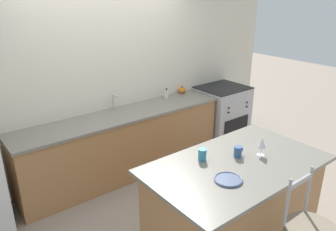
{
  "coord_description": "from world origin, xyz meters",
  "views": [
    {
      "loc": [
        -2.0,
        -3.21,
        2.44
      ],
      "look_at": [
        0.05,
        -0.57,
        1.14
      ],
      "focal_mm": 35.0,
      "sensor_mm": 36.0,
      "label": 1
    }
  ],
  "objects_px": {
    "oven_range": "(221,114)",
    "soap_bottle": "(167,94)",
    "coffee_mug": "(238,151)",
    "wine_glass": "(262,143)",
    "tumbler_cup": "(202,155)",
    "pumpkin_decoration": "(182,90)",
    "dinner_plate": "(228,179)"
  },
  "relations": [
    {
      "from": "pumpkin_decoration",
      "to": "soap_bottle",
      "type": "bearing_deg",
      "value": -170.03
    },
    {
      "from": "oven_range",
      "to": "dinner_plate",
      "type": "height_order",
      "value": "dinner_plate"
    },
    {
      "from": "coffee_mug",
      "to": "soap_bottle",
      "type": "distance_m",
      "value": 2.04
    },
    {
      "from": "oven_range",
      "to": "soap_bottle",
      "type": "distance_m",
      "value": 1.14
    },
    {
      "from": "dinner_plate",
      "to": "tumbler_cup",
      "type": "distance_m",
      "value": 0.4
    },
    {
      "from": "coffee_mug",
      "to": "soap_bottle",
      "type": "relative_size",
      "value": 0.7
    },
    {
      "from": "tumbler_cup",
      "to": "wine_glass",
      "type": "bearing_deg",
      "value": -28.23
    },
    {
      "from": "oven_range",
      "to": "tumbler_cup",
      "type": "bearing_deg",
      "value": -141.1
    },
    {
      "from": "wine_glass",
      "to": "tumbler_cup",
      "type": "relative_size",
      "value": 1.6
    },
    {
      "from": "wine_glass",
      "to": "dinner_plate",
      "type": "bearing_deg",
      "value": -168.83
    },
    {
      "from": "coffee_mug",
      "to": "tumbler_cup",
      "type": "relative_size",
      "value": 0.98
    },
    {
      "from": "wine_glass",
      "to": "coffee_mug",
      "type": "bearing_deg",
      "value": 148.3
    },
    {
      "from": "tumbler_cup",
      "to": "oven_range",
      "type": "bearing_deg",
      "value": 38.9
    },
    {
      "from": "soap_bottle",
      "to": "pumpkin_decoration",
      "type": "bearing_deg",
      "value": 9.97
    },
    {
      "from": "wine_glass",
      "to": "coffee_mug",
      "type": "xyz_separation_m",
      "value": [
        -0.19,
        0.12,
        -0.08
      ]
    },
    {
      "from": "coffee_mug",
      "to": "tumbler_cup",
      "type": "xyz_separation_m",
      "value": [
        -0.32,
        0.16,
        0.0
      ]
    },
    {
      "from": "dinner_plate",
      "to": "pumpkin_decoration",
      "type": "xyz_separation_m",
      "value": [
        1.38,
        2.23,
        -0.01
      ]
    },
    {
      "from": "oven_range",
      "to": "wine_glass",
      "type": "xyz_separation_m",
      "value": [
        -1.45,
        -1.86,
        0.6
      ]
    },
    {
      "from": "soap_bottle",
      "to": "coffee_mug",
      "type": "bearing_deg",
      "value": -108.09
    },
    {
      "from": "oven_range",
      "to": "coffee_mug",
      "type": "bearing_deg",
      "value": -133.39
    },
    {
      "from": "wine_glass",
      "to": "coffee_mug",
      "type": "relative_size",
      "value": 1.64
    },
    {
      "from": "oven_range",
      "to": "pumpkin_decoration",
      "type": "relative_size",
      "value": 7.87
    },
    {
      "from": "wine_glass",
      "to": "oven_range",
      "type": "bearing_deg",
      "value": 52.02
    },
    {
      "from": "dinner_plate",
      "to": "soap_bottle",
      "type": "xyz_separation_m",
      "value": [
        1.02,
        2.17,
        0.01
      ]
    },
    {
      "from": "oven_range",
      "to": "soap_bottle",
      "type": "bearing_deg",
      "value": 169.18
    },
    {
      "from": "pumpkin_decoration",
      "to": "wine_glass",
      "type": "bearing_deg",
      "value": -110.68
    },
    {
      "from": "coffee_mug",
      "to": "pumpkin_decoration",
      "type": "height_order",
      "value": "coffee_mug"
    },
    {
      "from": "tumbler_cup",
      "to": "soap_bottle",
      "type": "height_order",
      "value": "same"
    },
    {
      "from": "wine_glass",
      "to": "tumbler_cup",
      "type": "bearing_deg",
      "value": 151.77
    },
    {
      "from": "soap_bottle",
      "to": "oven_range",
      "type": "bearing_deg",
      "value": -10.82
    },
    {
      "from": "tumbler_cup",
      "to": "pumpkin_decoration",
      "type": "height_order",
      "value": "tumbler_cup"
    },
    {
      "from": "coffee_mug",
      "to": "soap_bottle",
      "type": "bearing_deg",
      "value": 71.91
    }
  ]
}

